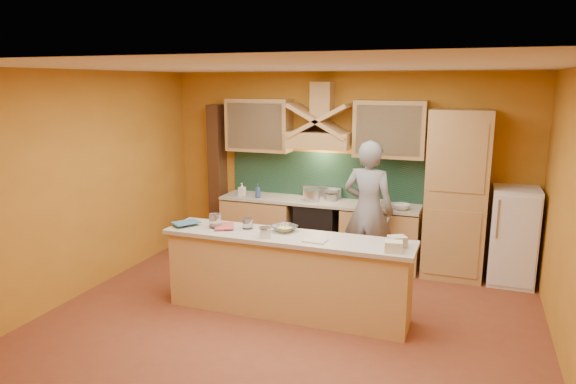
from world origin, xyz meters
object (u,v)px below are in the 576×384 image
(fridge, at_px, (513,236))
(mixing_bowl, at_px, (285,228))
(person, at_px, (368,210))
(kitchen_scale, at_px, (265,233))
(stove, at_px, (318,231))

(fridge, bearing_deg, mixing_bowl, -145.69)
(person, bearing_deg, kitchen_scale, 69.78)
(fridge, xyz_separation_m, mixing_bowl, (-2.58, -1.76, 0.33))
(stove, xyz_separation_m, fridge, (2.70, 0.00, 0.20))
(fridge, distance_m, kitchen_scale, 3.42)
(kitchen_scale, distance_m, mixing_bowl, 0.33)
(mixing_bowl, bearing_deg, stove, 93.90)
(fridge, bearing_deg, stove, 180.00)
(person, distance_m, kitchen_scale, 1.80)
(kitchen_scale, bearing_deg, person, 37.98)
(stove, relative_size, person, 0.47)
(person, distance_m, mixing_bowl, 1.48)
(stove, relative_size, kitchen_scale, 7.37)
(stove, bearing_deg, kitchen_scale, -89.96)
(stove, bearing_deg, fridge, 0.00)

